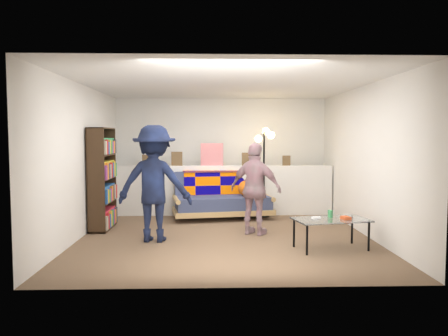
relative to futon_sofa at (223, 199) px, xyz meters
name	(u,v)px	position (x,y,z in m)	size (l,w,h in m)	color
ground	(225,235)	(-0.01, -1.47, -0.38)	(5.00, 5.00, 0.00)	brown
room_shell	(224,131)	(-0.01, -1.00, 1.29)	(4.60, 5.05, 2.45)	silver
half_wall_ledge	(222,190)	(-0.01, 0.33, 0.12)	(4.45, 0.15, 1.00)	silver
ledge_decor	(211,157)	(-0.24, 0.31, 0.80)	(2.97, 0.02, 0.45)	brown
futon_sofa	(223,199)	(0.00, 0.00, 0.00)	(2.00, 1.18, 0.81)	tan
bookshelf	(102,182)	(-2.09, -0.94, 0.43)	(0.29, 0.86, 1.73)	black
coffee_table	(331,221)	(1.45, -2.42, 0.02)	(1.11, 0.75, 0.53)	black
floor_lamp	(265,154)	(0.83, 0.17, 0.87)	(0.37, 0.32, 1.76)	black
person_left	(154,183)	(-1.09, -1.86, 0.50)	(1.13, 0.65, 1.75)	black
person_right	(255,189)	(0.48, -1.48, 0.36)	(0.87, 0.36, 1.48)	pink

